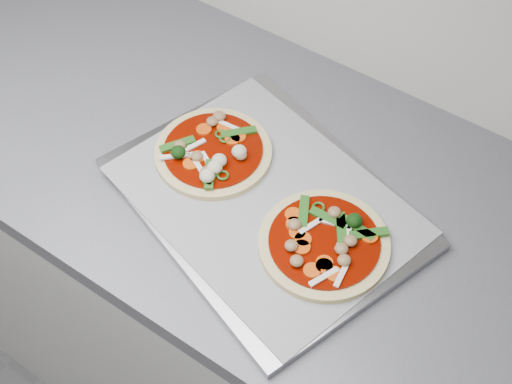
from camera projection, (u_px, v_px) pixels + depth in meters
The scene contains 6 objects.
base_cabinet at pixel (300, 338), 1.48m from camera, with size 3.60×0.60×0.86m, color silver.
countertop at pixel (313, 211), 1.13m from camera, with size 3.60×0.60×0.04m, color slate.
baking_tray at pixel (265, 203), 1.10m from camera, with size 0.46×0.34×0.01m, color #97979D.
parchment at pixel (265, 199), 1.09m from camera, with size 0.44×0.32×0.00m, color #939398.
pizza_left at pixel (213, 152), 1.14m from camera, with size 0.21×0.21×0.03m.
pizza_right at pixel (325, 242), 1.03m from camera, with size 0.26×0.26×0.03m.
Camera 1 is at (0.30, 0.70, 1.79)m, focal length 50.00 mm.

